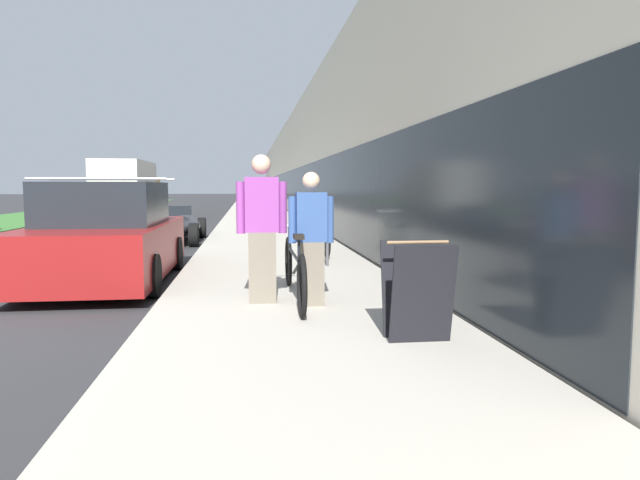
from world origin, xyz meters
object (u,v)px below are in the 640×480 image
(parked_sedan_curbside, at_px, (107,238))
(tandem_bicycle, at_px, (294,270))
(sandwich_board_sign, at_px, (417,290))
(moving_truck, at_px, (128,188))
(person_bystander, at_px, (262,229))
(vintage_roadster_curbside, at_px, (167,227))
(person_rider, at_px, (311,239))
(cruiser_bike_nearest, at_px, (323,237))
(bike_rack_hoop, at_px, (325,235))

(parked_sedan_curbside, bearing_deg, tandem_bicycle, -41.29)
(sandwich_board_sign, xyz_separation_m, moving_truck, (-7.71, 25.92, 0.82))
(person_bystander, bearing_deg, vintage_roadster_curbside, 104.53)
(person_rider, xyz_separation_m, sandwich_board_sign, (0.78, -1.61, -0.33))
(person_rider, distance_m, moving_truck, 25.29)
(vintage_roadster_curbside, bearing_deg, parked_sedan_curbside, -90.10)
(person_rider, height_order, sandwich_board_sign, person_rider)
(person_bystander, relative_size, cruiser_bike_nearest, 0.97)
(vintage_roadster_curbside, xyz_separation_m, moving_truck, (-4.01, 14.97, 0.99))
(tandem_bicycle, height_order, person_rider, person_rider)
(cruiser_bike_nearest, distance_m, moving_truck, 20.99)
(cruiser_bike_nearest, bearing_deg, vintage_roadster_curbside, 129.22)
(cruiser_bike_nearest, relative_size, moving_truck, 0.24)
(bike_rack_hoop, xyz_separation_m, moving_truck, (-7.57, 20.84, 0.76))
(cruiser_bike_nearest, distance_m, sandwich_board_sign, 6.42)
(sandwich_board_sign, distance_m, vintage_roadster_curbside, 11.56)
(person_rider, xyz_separation_m, vintage_roadster_curbside, (-2.92, 9.35, -0.50))
(bike_rack_hoop, xyz_separation_m, cruiser_bike_nearest, (0.14, 1.34, -0.14))
(person_bystander, relative_size, vintage_roadster_curbside, 0.40)
(person_bystander, xyz_separation_m, sandwich_board_sign, (1.34, -1.84, -0.43))
(sandwich_board_sign, height_order, parked_sedan_curbside, parked_sedan_curbside)
(tandem_bicycle, bearing_deg, person_bystander, -164.44)
(tandem_bicycle, height_order, bike_rack_hoop, tandem_bicycle)
(sandwich_board_sign, bearing_deg, cruiser_bike_nearest, 90.03)
(person_bystander, relative_size, moving_truck, 0.23)
(sandwich_board_sign, bearing_deg, moving_truck, 106.57)
(person_bystander, bearing_deg, cruiser_bike_nearest, 73.70)
(tandem_bicycle, xyz_separation_m, bike_rack_hoop, (0.81, 3.13, 0.14))
(tandem_bicycle, xyz_separation_m, person_bystander, (-0.39, -0.11, 0.51))
(parked_sedan_curbside, distance_m, moving_truck, 21.93)
(tandem_bicycle, relative_size, person_rider, 1.73)
(person_bystander, distance_m, bike_rack_hoop, 3.48)
(tandem_bicycle, height_order, person_bystander, person_bystander)
(person_rider, height_order, vintage_roadster_curbside, person_rider)
(tandem_bicycle, distance_m, person_rider, 0.56)
(moving_truck, bearing_deg, vintage_roadster_curbside, -75.01)
(sandwich_board_sign, relative_size, parked_sedan_curbside, 0.20)
(bike_rack_hoop, height_order, vintage_roadster_curbside, bike_rack_hoop)
(sandwich_board_sign, distance_m, moving_truck, 27.06)
(bike_rack_hoop, bearing_deg, vintage_roadster_curbside, 121.23)
(tandem_bicycle, bearing_deg, person_rider, -63.89)
(person_bystander, distance_m, sandwich_board_sign, 2.32)
(cruiser_bike_nearest, bearing_deg, tandem_bicycle, -101.96)
(person_bystander, distance_m, cruiser_bike_nearest, 4.80)
(person_rider, relative_size, cruiser_bike_nearest, 0.85)
(person_rider, bearing_deg, parked_sedan_curbside, 136.61)
(person_rider, xyz_separation_m, cruiser_bike_nearest, (0.78, 4.81, -0.41))
(vintage_roadster_curbside, relative_size, moving_truck, 0.58)
(parked_sedan_curbside, xyz_separation_m, vintage_roadster_curbside, (0.01, 6.57, -0.30))
(tandem_bicycle, distance_m, moving_truck, 24.93)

